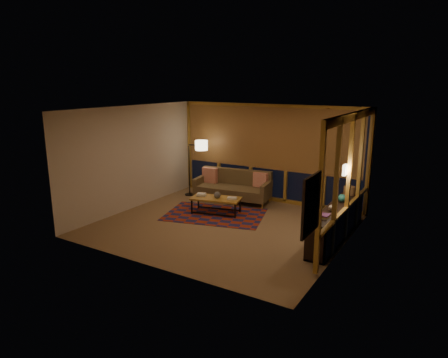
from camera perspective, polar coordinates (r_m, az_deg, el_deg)
The scene contains 21 objects.
floor at distance 9.44m, azimuth -0.15°, elevation -6.63°, with size 5.50×5.00×0.01m, color #A38150.
ceiling at distance 8.86m, azimuth -0.17°, elevation 9.96°, with size 5.50×5.00×0.01m, color #F2E8C5.
walls at distance 9.05m, azimuth -0.16°, elevation 1.40°, with size 5.51×5.01×2.70m.
window_wall_back at distance 11.16m, azimuth 6.36°, elevation 3.68°, with size 5.30×0.16×2.60m, color #B38435, non-canonical shape.
window_wall_right at distance 8.60m, azimuth 17.45°, elevation 0.08°, with size 0.16×3.70×2.60m, color #B38435, non-canonical shape.
wall_art at distance 6.28m, azimuth 12.28°, elevation -3.60°, with size 0.06×0.74×0.94m, color #D5472A, non-canonical shape.
wall_sconce at distance 8.42m, azimuth 16.90°, elevation 1.25°, with size 0.12×0.18×0.22m, color #FFE5B6, non-canonical shape.
sofa at distance 11.17m, azimuth 1.21°, elevation -1.08°, with size 2.08×0.84×0.85m, color brown, non-canonical shape.
pillow_left at distance 11.56m, azimuth -2.03°, elevation 0.55°, with size 0.44×0.15×0.44m, color red, non-canonical shape.
pillow_right at distance 11.06m, azimuth 5.23°, elevation -0.18°, with size 0.41×0.14×0.41m, color red, non-canonical shape.
area_rug at distance 10.16m, azimuth -1.32°, elevation -5.09°, with size 2.43×1.62×0.01m, color maroon.
coffee_table at distance 10.21m, azimuth -1.14°, elevation -3.81°, with size 1.25×0.57×0.42m, color #B38435, non-canonical shape.
book_stack_a at distance 10.29m, azimuth -3.29°, elevation -2.26°, with size 0.24×0.19×0.07m, color silver, non-canonical shape.
book_stack_b at distance 10.03m, azimuth 1.19°, elevation -2.74°, with size 0.23×0.19×0.05m, color silver, non-canonical shape.
ceramic_pot at distance 10.08m, azimuth -0.98°, elevation -2.28°, with size 0.17×0.17×0.17m, color black.
floor_lamp at distance 11.75m, azimuth -4.99°, elevation 1.62°, with size 0.55×0.36×1.65m, color black, non-canonical shape.
bookshelf at distance 8.93m, azimuth 15.84°, elevation -5.89°, with size 0.40×2.93×0.73m, color black, non-canonical shape.
basket at distance 9.70m, azimuth 17.45°, elevation -1.59°, with size 0.25×0.25×0.19m, color #A66F42.
teal_bowl at distance 9.04m, azimuth 16.49°, elevation -2.66°, with size 0.18×0.18×0.18m, color #20675E.
vase at distance 8.41m, azimuth 15.26°, elevation -3.83°, with size 0.17×0.17×0.17m, color #C1AC93.
shelf_book_stack at distance 7.94m, azimuth 14.17°, elevation -5.17°, with size 0.19×0.26×0.08m, color silver, non-canonical shape.
Camera 1 is at (4.61, -7.55, 3.29)m, focal length 32.00 mm.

